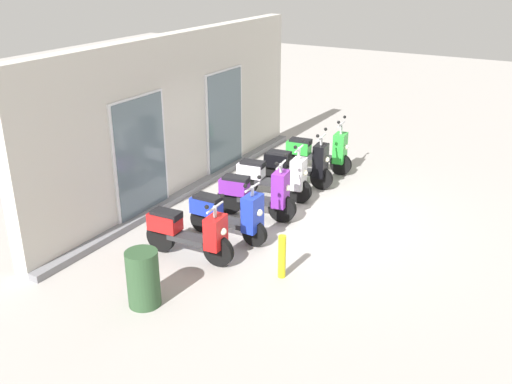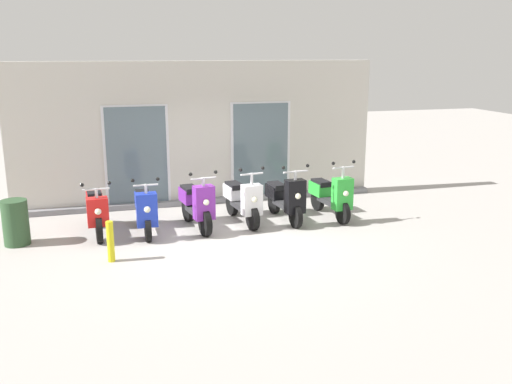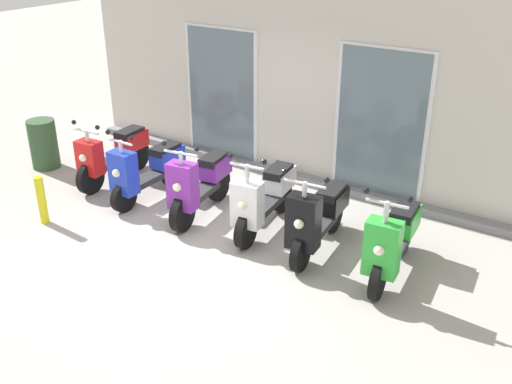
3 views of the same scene
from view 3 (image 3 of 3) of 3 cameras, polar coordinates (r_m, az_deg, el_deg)
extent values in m
plane|color=#A8A39E|center=(7.75, -6.29, -5.21)|extent=(40.00, 40.00, 0.00)
cube|color=beige|center=(9.30, 4.42, 10.89)|extent=(8.26, 0.30, 3.22)
cube|color=slate|center=(9.60, 3.38, 1.60)|extent=(8.26, 0.20, 0.12)
cube|color=silver|center=(10.02, -3.33, 9.28)|extent=(1.42, 0.04, 2.30)
cube|color=slate|center=(10.01, -3.41, 9.25)|extent=(1.30, 0.02, 2.22)
cube|color=silver|center=(8.70, 11.98, 6.25)|extent=(1.42, 0.04, 2.30)
cube|color=slate|center=(8.68, 11.92, 6.21)|extent=(1.30, 0.02, 2.22)
cylinder|color=black|center=(9.36, -15.78, 1.32)|extent=(0.14, 0.52, 0.51)
cylinder|color=black|center=(10.09, -11.45, 3.54)|extent=(0.14, 0.52, 0.51)
cube|color=#2D2D30|center=(9.68, -13.59, 3.02)|extent=(0.30, 0.69, 0.09)
cube|color=red|center=(9.27, -15.84, 3.23)|extent=(0.39, 0.26, 0.53)
sphere|color=#F2EFCC|center=(9.17, -16.44, 3.19)|extent=(0.12, 0.12, 0.12)
cube|color=red|center=(9.91, -11.97, 4.96)|extent=(0.33, 0.54, 0.28)
cube|color=black|center=(9.84, -12.19, 5.65)|extent=(0.29, 0.49, 0.11)
cylinder|color=silver|center=(9.15, -16.09, 5.22)|extent=(0.06, 0.06, 0.20)
cylinder|color=silver|center=(9.12, -16.15, 5.69)|extent=(0.48, 0.06, 0.04)
sphere|color=black|center=(8.93, -15.15, 6.07)|extent=(0.07, 0.07, 0.07)
sphere|color=black|center=(9.26, -17.27, 6.49)|extent=(0.07, 0.07, 0.07)
cylinder|color=black|center=(8.68, -12.71, -0.51)|extent=(0.11, 0.44, 0.44)
cylinder|color=black|center=(9.38, -8.08, 1.88)|extent=(0.11, 0.44, 0.44)
cube|color=#2D2D30|center=(8.98, -10.36, 1.31)|extent=(0.26, 0.67, 0.09)
cube|color=#1E38C6|center=(8.56, -12.76, 1.84)|extent=(0.38, 0.24, 0.63)
sphere|color=#F2EFCC|center=(8.46, -13.40, 1.79)|extent=(0.12, 0.12, 0.12)
cube|color=#1E38C6|center=(9.19, -8.60, 3.41)|extent=(0.30, 0.52, 0.28)
cube|color=black|center=(9.12, -8.82, 4.15)|extent=(0.26, 0.48, 0.11)
cylinder|color=silver|center=(8.41, -13.01, 4.27)|extent=(0.06, 0.06, 0.19)
cylinder|color=silver|center=(8.39, -13.06, 4.76)|extent=(0.45, 0.04, 0.04)
sphere|color=black|center=(8.20, -12.02, 5.13)|extent=(0.07, 0.07, 0.07)
sphere|color=black|center=(8.51, -14.19, 5.66)|extent=(0.07, 0.07, 0.07)
cylinder|color=black|center=(8.01, -7.15, -2.05)|extent=(0.20, 0.53, 0.52)
cylinder|color=black|center=(8.82, -3.63, 0.80)|extent=(0.20, 0.53, 0.52)
cube|color=#2D2D30|center=(8.37, -5.33, 0.06)|extent=(0.36, 0.68, 0.09)
cube|color=purple|center=(7.87, -7.14, 0.56)|extent=(0.41, 0.30, 0.65)
sphere|color=#F2EFCC|center=(7.75, -7.65, 0.47)|extent=(0.12, 0.12, 0.12)
cube|color=purple|center=(8.62, -4.00, 2.45)|extent=(0.38, 0.56, 0.28)
cube|color=black|center=(8.53, -4.15, 3.22)|extent=(0.33, 0.51, 0.11)
cylinder|color=silver|center=(7.71, -7.30, 3.25)|extent=(0.06, 0.06, 0.18)
cylinder|color=silver|center=(7.69, -7.33, 3.74)|extent=(0.49, 0.11, 0.04)
sphere|color=black|center=(7.53, -5.77, 4.18)|extent=(0.07, 0.07, 0.07)
sphere|color=black|center=(7.78, -8.93, 4.69)|extent=(0.07, 0.07, 0.07)
cylinder|color=black|center=(7.57, -0.97, -3.74)|extent=(0.18, 0.49, 0.48)
cylinder|color=black|center=(8.49, 2.54, -0.36)|extent=(0.18, 0.49, 0.48)
cube|color=#2D2D30|center=(7.98, 0.89, -1.32)|extent=(0.35, 0.74, 0.09)
cube|color=white|center=(7.43, -0.86, -1.17)|extent=(0.41, 0.29, 0.60)
sphere|color=#F2EFCC|center=(7.31, -1.32, -1.30)|extent=(0.12, 0.12, 0.12)
cube|color=white|center=(8.28, 2.30, 1.24)|extent=(0.36, 0.55, 0.28)
cube|color=black|center=(8.19, 2.20, 2.03)|extent=(0.32, 0.51, 0.11)
cylinder|color=silver|center=(7.26, -0.88, 1.73)|extent=(0.06, 0.06, 0.26)
cylinder|color=silver|center=(7.21, -0.88, 2.52)|extent=(0.46, 0.09, 0.04)
sphere|color=black|center=(7.08, 0.79, 2.95)|extent=(0.07, 0.07, 0.07)
sphere|color=black|center=(7.28, -2.52, 3.55)|extent=(0.07, 0.07, 0.07)
cylinder|color=black|center=(7.11, 4.38, -5.90)|extent=(0.15, 0.48, 0.47)
cylinder|color=black|center=(8.01, 7.56, -2.25)|extent=(0.15, 0.48, 0.47)
cube|color=#2D2D30|center=(7.51, 6.10, -3.31)|extent=(0.33, 0.70, 0.09)
cube|color=black|center=(6.95, 4.62, -2.95)|extent=(0.40, 0.28, 0.67)
sphere|color=#F2EFCC|center=(6.82, 4.19, -3.12)|extent=(0.12, 0.12, 0.12)
cube|color=black|center=(7.80, 7.40, -0.80)|extent=(0.35, 0.55, 0.28)
cube|color=black|center=(7.71, 7.36, 0.02)|extent=(0.31, 0.50, 0.11)
cylinder|color=silver|center=(6.76, 4.74, 0.17)|extent=(0.06, 0.06, 0.20)
cylinder|color=silver|center=(6.73, 4.76, 0.80)|extent=(0.52, 0.09, 0.04)
sphere|color=black|center=(6.60, 6.87, 1.15)|extent=(0.07, 0.07, 0.07)
sphere|color=black|center=(6.78, 2.78, 2.00)|extent=(0.07, 0.07, 0.07)
cylinder|color=black|center=(6.75, 11.77, -8.32)|extent=(0.14, 0.48, 0.48)
cylinder|color=black|center=(7.67, 14.18, -4.16)|extent=(0.14, 0.48, 0.48)
cube|color=#2D2D30|center=(7.15, 13.13, -5.42)|extent=(0.33, 0.71, 0.09)
cube|color=green|center=(6.58, 12.16, -5.34)|extent=(0.40, 0.28, 0.65)
sphere|color=#F2EFCC|center=(6.45, 11.86, -5.57)|extent=(0.12, 0.12, 0.12)
cube|color=green|center=(7.46, 14.21, -2.66)|extent=(0.35, 0.55, 0.28)
cube|color=black|center=(7.36, 14.24, -1.82)|extent=(0.31, 0.50, 0.11)
cylinder|color=silver|center=(6.37, 12.52, -1.98)|extent=(0.06, 0.06, 0.26)
cylinder|color=silver|center=(6.32, 12.61, -1.10)|extent=(0.47, 0.08, 0.04)
sphere|color=black|center=(6.23, 14.74, -0.71)|extent=(0.07, 0.07, 0.07)
sphere|color=black|center=(6.33, 10.68, 0.14)|extent=(0.07, 0.07, 0.07)
cylinder|color=yellow|center=(8.62, -20.10, -0.74)|extent=(0.12, 0.12, 0.70)
cylinder|color=#2D4C2D|center=(10.55, -19.93, 4.40)|extent=(0.46, 0.46, 0.83)
camera|label=1|loc=(13.43, -56.39, 17.86)|focal=40.62mm
camera|label=2|loc=(8.08, -90.83, -4.24)|focal=39.42mm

